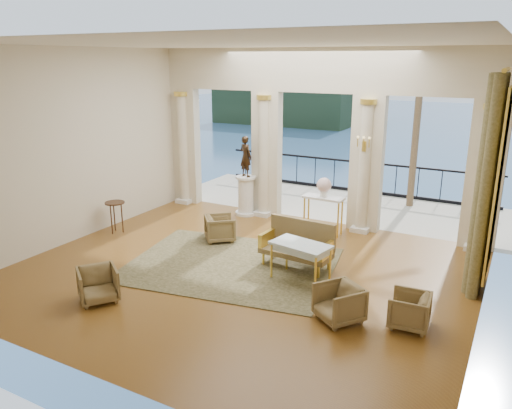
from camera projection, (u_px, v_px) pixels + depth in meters
The scene contains 23 objects.
floor at pixel (241, 272), 10.27m from camera, with size 9.00×9.00×0.00m, color #512E12.
room_walls at pixel (207, 141), 8.51m from camera, with size 9.00×9.00×9.00m.
arcade at pixel (315, 125), 12.76m from camera, with size 9.00×0.56×4.50m.
terrace at pixel (337, 205), 15.17m from camera, with size 10.00×3.60×0.10m, color #BDB6A0.
balustrade at pixel (354, 179), 16.39m from camera, with size 9.00×0.06×1.03m.
palm_tree at pixel (422, 64), 13.76m from camera, with size 2.00×2.00×4.50m.
headland at pixel (296, 103), 83.85m from camera, with size 22.00×18.00×6.00m, color black.
sea at pixel (481, 143), 62.54m from camera, with size 160.00×160.00×0.00m, color #2E5E8B.
curtain at pixel (486, 186), 9.00m from camera, with size 0.33×1.40×4.09m.
window_frame at pixel (498, 183), 8.89m from camera, with size 0.04×1.60×3.40m, color #ECC74E.
wall_sconce at pixel (364, 145), 11.96m from camera, with size 0.30×0.11×0.33m.
rug at pixel (231, 265), 10.62m from camera, with size 4.24×3.30×0.02m, color #2E3218.
armchair_a at pixel (98, 283), 8.99m from camera, with size 0.67×0.63×0.69m, color #433819.
armchair_b at pixel (339, 301), 8.30m from camera, with size 0.68×0.63×0.70m, color #433819.
armchair_c at pixel (409, 309), 8.11m from camera, with size 0.62×0.58×0.64m, color #433819.
armchair_d at pixel (220, 227), 11.96m from camera, with size 0.67×0.63×0.69m, color #433819.
settee at pixel (298, 244), 10.45m from camera, with size 1.53×0.73×0.99m.
game_table at pixel (301, 248), 9.69m from camera, with size 1.24×0.83×0.78m.
pedestal at pixel (246, 196), 13.92m from camera, with size 0.60×0.60×1.10m.
statue at pixel (246, 156), 13.60m from camera, with size 0.41×0.27×1.12m, color black.
console_table at pixel (323, 203), 12.34m from camera, with size 1.01×0.41×0.95m.
urn at pixel (324, 186), 12.22m from camera, with size 0.36×0.36×0.48m.
side_table at pixel (115, 206), 12.44m from camera, with size 0.49×0.49×0.79m.
Camera 1 is at (4.79, -8.16, 4.24)m, focal length 35.00 mm.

